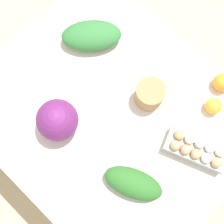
{
  "coord_description": "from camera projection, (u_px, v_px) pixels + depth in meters",
  "views": [
    {
      "loc": [
        0.23,
        -0.24,
        2.04
      ],
      "look_at": [
        0.0,
        0.0,
        0.73
      ],
      "focal_mm": 50.0,
      "sensor_mm": 36.0,
      "label": 1
    }
  ],
  "objects": [
    {
      "name": "greens_bunch_kale",
      "position": [
        133.0,
        183.0,
        1.25
      ],
      "size": [
        0.27,
        0.2,
        0.09
      ],
      "primitive_type": "ellipsoid",
      "rotation": [
        0.0,
        0.0,
        3.55
      ],
      "color": "#2D6B28",
      "rests_on": "dining_table"
    },
    {
      "name": "paper_bag",
      "position": [
        150.0,
        94.0,
        1.34
      ],
      "size": [
        0.13,
        0.13,
        0.11
      ],
      "primitive_type": "cylinder",
      "color": "#A87F51",
      "rests_on": "dining_table"
    },
    {
      "name": "orange_2",
      "position": [
        213.0,
        106.0,
        1.34
      ],
      "size": [
        0.07,
        0.07,
        0.07
      ],
      "primitive_type": "sphere",
      "color": "#F9A833",
      "rests_on": "dining_table"
    },
    {
      "name": "greens_bunch_scallion",
      "position": [
        91.0,
        36.0,
        1.41
      ],
      "size": [
        0.29,
        0.3,
        0.1
      ],
      "primitive_type": "ellipsoid",
      "rotation": [
        0.0,
        0.0,
        0.83
      ],
      "color": "#337538",
      "rests_on": "dining_table"
    },
    {
      "name": "cabbage_purple",
      "position": [
        57.0,
        120.0,
        1.27
      ],
      "size": [
        0.17,
        0.17,
        0.17
      ],
      "primitive_type": "sphere",
      "color": "#6B2366",
      "rests_on": "dining_table"
    },
    {
      "name": "dining_table",
      "position": [
        112.0,
        118.0,
        1.46
      ],
      "size": [
        1.16,
        0.99,
        0.71
      ],
      "color": "silver",
      "rests_on": "ground_plane"
    },
    {
      "name": "ground_plane",
      "position": [
        112.0,
        139.0,
        2.06
      ],
      "size": [
        8.0,
        8.0,
        0.0
      ],
      "primitive_type": "plane",
      "color": "#C6B289"
    },
    {
      "name": "orange_3",
      "position": [
        222.0,
        82.0,
        1.36
      ],
      "size": [
        0.08,
        0.08,
        0.08
      ],
      "primitive_type": "sphere",
      "color": "orange",
      "rests_on": "dining_table"
    },
    {
      "name": "egg_carton",
      "position": [
        196.0,
        150.0,
        1.29
      ],
      "size": [
        0.28,
        0.19,
        0.09
      ],
      "rotation": [
        0.0,
        0.0,
        0.36
      ],
      "color": "#A8A8A3",
      "rests_on": "dining_table"
    }
  ]
}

